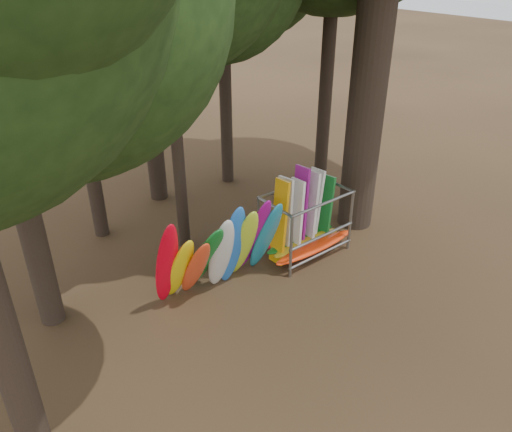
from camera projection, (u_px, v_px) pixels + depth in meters
ground at (279, 279)px, 14.93m from camera, size 120.00×120.00×0.00m
kayak_row at (221, 252)px, 13.80m from camera, size 3.88×1.85×3.11m
storage_rack at (305, 225)px, 15.78m from camera, size 3.21×1.54×2.87m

